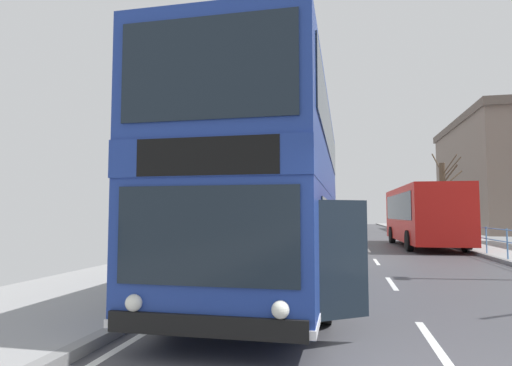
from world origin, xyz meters
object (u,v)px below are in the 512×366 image
at_px(background_bus_far_lane, 423,214).
at_px(background_building_01, 506,175).
at_px(double_decker_bus_main, 277,190).
at_px(bare_tree_far_00, 443,197).

relative_size(background_bus_far_lane, background_building_01, 0.51).
xyz_separation_m(background_bus_far_lane, background_building_01, (11.22, 20.76, 3.76)).
distance_m(double_decker_bus_main, background_building_01, 38.41).
relative_size(double_decker_bus_main, bare_tree_far_00, 1.73).
bearing_deg(background_building_01, background_bus_far_lane, -118.38).
bearing_deg(double_decker_bus_main, bare_tree_far_00, 69.15).
distance_m(background_bus_far_lane, background_building_01, 23.89).
relative_size(double_decker_bus_main, background_building_01, 0.57).
height_order(bare_tree_far_00, background_building_01, background_building_01).
distance_m(double_decker_bus_main, background_bus_far_lane, 14.74).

